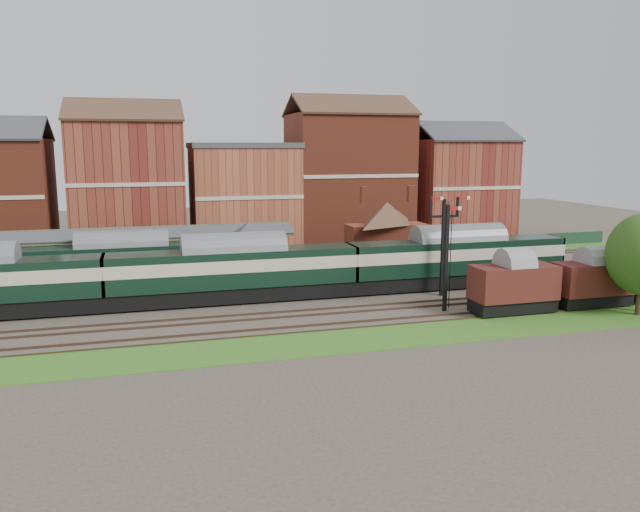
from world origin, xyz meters
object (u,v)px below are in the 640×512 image
object	(u,v)px
semaphore_bracket	(443,240)
platform_railcar	(123,262)
signal_box	(250,255)
goods_van_a	(514,285)
dmu_train	(234,270)

from	to	relation	value
semaphore_bracket	platform_railcar	distance (m)	26.98
platform_railcar	semaphore_bracket	bearing A→B (deg)	-19.55
signal_box	goods_van_a	distance (m)	21.40
dmu_train	platform_railcar	world-z (taller)	dmu_train
signal_box	dmu_train	distance (m)	3.74
dmu_train	semaphore_bracket	bearing A→B (deg)	-8.46
dmu_train	goods_van_a	bearing A→B (deg)	-25.02
semaphore_bracket	goods_van_a	world-z (taller)	semaphore_bracket
dmu_train	goods_van_a	world-z (taller)	dmu_train
signal_box	semaphore_bracket	bearing A→B (deg)	-20.92
semaphore_bracket	dmu_train	world-z (taller)	semaphore_bracket
semaphore_bracket	dmu_train	xyz separation A→B (m)	(-16.80, 2.50, -2.02)
signal_box	dmu_train	size ratio (longest dim) A/B	0.10
semaphore_bracket	platform_railcar	bearing A→B (deg)	160.45
goods_van_a	platform_railcar	bearing A→B (deg)	150.88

